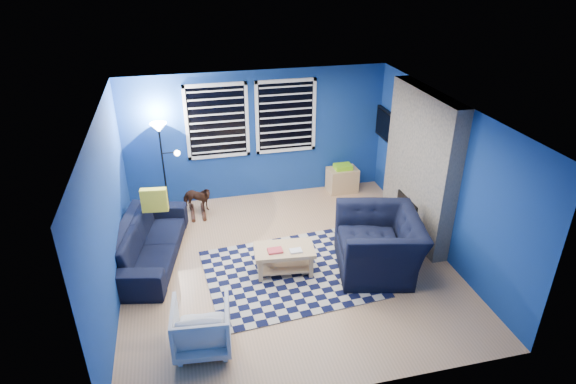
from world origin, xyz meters
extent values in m
plane|color=tan|center=(0.00, 0.00, 0.00)|extent=(5.00, 5.00, 0.00)
plane|color=white|center=(0.00, 0.00, 2.50)|extent=(5.00, 5.00, 0.00)
plane|color=navy|center=(0.00, 2.50, 1.25)|extent=(5.00, 0.00, 5.00)
plane|color=navy|center=(-2.50, 0.00, 1.25)|extent=(0.00, 5.00, 5.00)
plane|color=navy|center=(2.50, 0.00, 1.25)|extent=(0.00, 5.00, 5.00)
cube|color=gray|center=(2.37, 0.50, 1.25)|extent=(0.26, 2.00, 2.50)
cube|color=black|center=(2.23, 0.50, 0.35)|extent=(0.04, 0.70, 0.60)
cube|color=gray|center=(2.10, 0.50, 0.04)|extent=(0.50, 1.20, 0.08)
cube|color=black|center=(-0.75, 2.48, 1.60)|extent=(1.05, 0.02, 1.30)
cube|color=white|center=(-0.75, 2.47, 2.28)|extent=(1.17, 0.05, 0.06)
cube|color=white|center=(-0.75, 2.47, 0.92)|extent=(1.17, 0.05, 0.06)
cube|color=black|center=(0.55, 2.48, 1.60)|extent=(1.05, 0.02, 1.30)
cube|color=white|center=(0.55, 2.47, 2.28)|extent=(1.17, 0.05, 0.06)
cube|color=white|center=(0.55, 2.47, 0.92)|extent=(1.17, 0.05, 0.06)
cube|color=black|center=(2.45, 2.00, 1.40)|extent=(0.06, 1.00, 0.58)
cube|color=black|center=(2.42, 2.00, 1.40)|extent=(0.01, 0.92, 0.50)
cube|color=black|center=(-0.02, -0.25, 0.01)|extent=(2.65, 2.20, 0.02)
imported|color=black|center=(-2.10, 0.64, 0.32)|extent=(2.35, 1.30, 0.65)
imported|color=black|center=(1.33, -0.41, 0.44)|extent=(1.59, 1.45, 0.89)
imported|color=gray|center=(-1.42, -1.46, 0.32)|extent=(0.76, 0.78, 0.65)
imported|color=#4C2818|center=(-1.26, 1.95, 0.32)|extent=(0.49, 0.65, 0.50)
cube|color=tan|center=(-0.09, -0.18, 0.40)|extent=(0.95, 0.60, 0.06)
cube|color=tan|center=(-0.09, -0.18, 0.12)|extent=(0.86, 0.52, 0.03)
cube|color=#C83941|center=(-0.24, -0.23, 0.44)|extent=(0.23, 0.18, 0.03)
cube|color=silver|center=(0.06, -0.30, 0.44)|extent=(0.19, 0.15, 0.03)
cube|color=tan|center=(-0.47, -0.38, 0.19)|extent=(0.07, 0.07, 0.36)
cube|color=tan|center=(0.29, -0.38, 0.19)|extent=(0.07, 0.07, 0.36)
cube|color=tan|center=(-0.47, 0.02, 0.19)|extent=(0.07, 0.07, 0.36)
cube|color=tan|center=(0.29, 0.02, 0.19)|extent=(0.07, 0.07, 0.36)
cube|color=tan|center=(1.67, 2.25, 0.24)|extent=(0.60, 0.42, 0.49)
cube|color=black|center=(1.67, 2.25, 0.24)|extent=(0.52, 0.37, 0.39)
cube|color=#86E01A|center=(1.67, 2.25, 0.53)|extent=(0.35, 0.27, 0.09)
cylinder|color=black|center=(-1.80, 2.25, 0.01)|extent=(0.22, 0.22, 0.03)
cylinder|color=black|center=(-1.80, 2.25, 0.81)|extent=(0.03, 0.03, 1.60)
cone|color=white|center=(-1.80, 2.25, 1.64)|extent=(0.29, 0.29, 0.16)
sphere|color=white|center=(-1.52, 2.20, 1.15)|extent=(0.11, 0.11, 0.11)
cube|color=yellow|center=(-1.95, 1.05, 0.85)|extent=(0.43, 0.17, 0.39)
camera|label=1|loc=(-1.43, -6.08, 4.47)|focal=30.00mm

